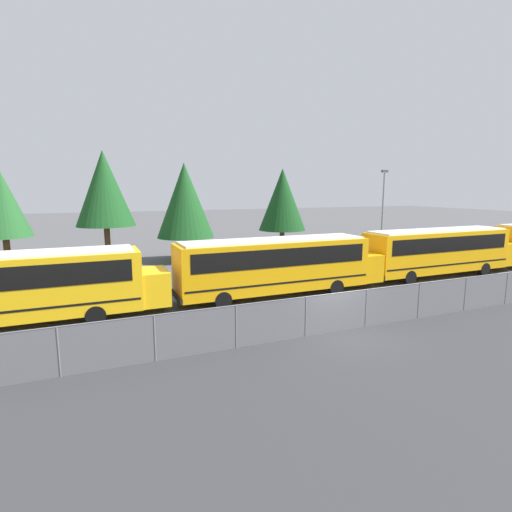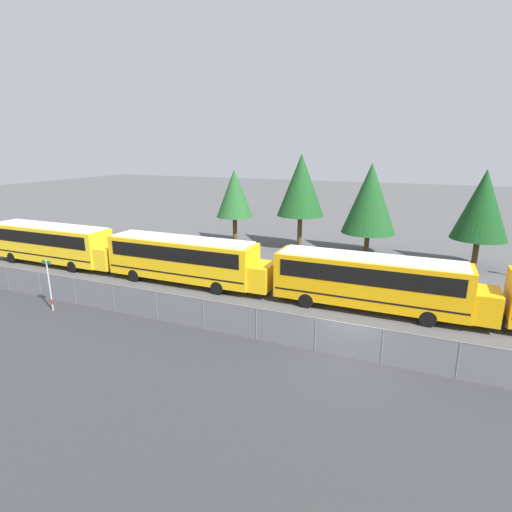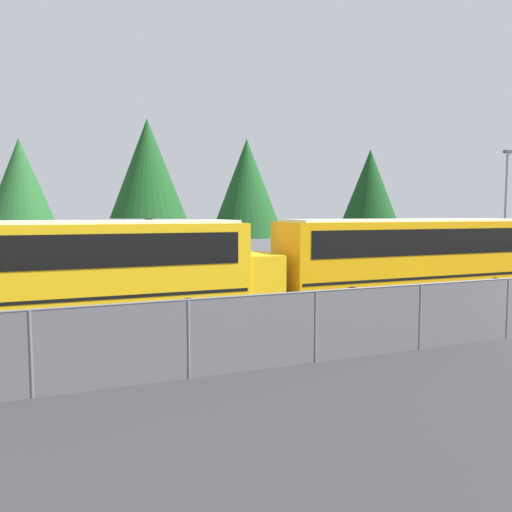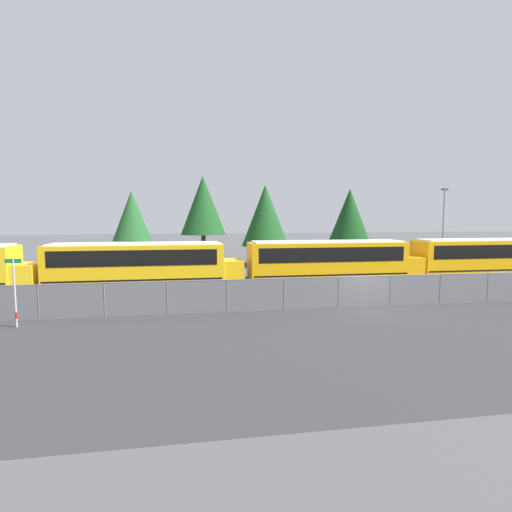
{
  "view_description": "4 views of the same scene",
  "coord_description": "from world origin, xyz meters",
  "views": [
    {
      "loc": [
        -9.59,
        -13.7,
        6.05
      ],
      "look_at": [
        -1.03,
        6.36,
        2.38
      ],
      "focal_mm": 28.0,
      "sensor_mm": 36.0,
      "label": 1
    },
    {
      "loc": [
        2.64,
        -17.02,
        9.45
      ],
      "look_at": [
        -7.33,
        6.45,
        2.5
      ],
      "focal_mm": 28.0,
      "sensor_mm": 36.0,
      "label": 2
    },
    {
      "loc": [
        -13.25,
        -10.16,
        3.51
      ],
      "look_at": [
        -6.35,
        6.88,
        1.95
      ],
      "focal_mm": 35.0,
      "sensor_mm": 36.0,
      "label": 3
    },
    {
      "loc": [
        -9.53,
        -20.45,
        4.96
      ],
      "look_at": [
        -5.15,
        5.65,
        2.36
      ],
      "focal_mm": 28.0,
      "sensor_mm": 36.0,
      "label": 4
    }
  ],
  "objects": [
    {
      "name": "school_bus_2",
      "position": [
        0.28,
        6.18,
        1.94
      ],
      "size": [
        12.49,
        2.51,
        3.3
      ],
      "color": "orange",
      "rests_on": "ground_plane"
    },
    {
      "name": "tree_3",
      "position": [
        -1.89,
        19.46,
        5.1
      ],
      "size": [
        4.76,
        4.76,
        8.21
      ],
      "color": "#51381E",
      "rests_on": "ground_plane"
    },
    {
      "name": "street_sign",
      "position": [
        -17.27,
        -1.33,
        1.67
      ],
      "size": [
        0.7,
        0.09,
        3.16
      ],
      "color": "#B7B7BC",
      "rests_on": "ground_plane"
    },
    {
      "name": "tree_1",
      "position": [
        -14.83,
        18.65,
        5.04
      ],
      "size": [
        3.6,
        3.6,
        7.41
      ],
      "color": "#51381E",
      "rests_on": "ground_plane"
    },
    {
      "name": "light_pole",
      "position": [
        14.55,
        14.4,
        4.22
      ],
      "size": [
        0.6,
        0.24,
        7.67
      ],
      "color": "gray",
      "rests_on": "ground_plane"
    },
    {
      "name": "ground_plane",
      "position": [
        0.0,
        0.0,
        0.0
      ],
      "size": [
        200.0,
        200.0,
        0.0
      ],
      "primitive_type": "plane",
      "color": "#4C4C4F"
    },
    {
      "name": "school_bus_3",
      "position": [
        13.0,
        6.53,
        1.94
      ],
      "size": [
        12.49,
        2.51,
        3.3
      ],
      "color": "orange",
      "rests_on": "ground_plane"
    },
    {
      "name": "tree_0",
      "position": [
        -8.15,
        19.08,
        6.07
      ],
      "size": [
        4.39,
        4.39,
        8.95
      ],
      "color": "#51381E",
      "rests_on": "ground_plane"
    },
    {
      "name": "road_strip",
      "position": [
        0.0,
        -6.0,
        0.0
      ],
      "size": [
        110.31,
        12.0,
        0.01
      ],
      "color": "#333335",
      "rests_on": "ground_plane"
    },
    {
      "name": "fence",
      "position": [
        -0.0,
        -0.0,
        0.88
      ],
      "size": [
        76.38,
        0.07,
        1.72
      ],
      "color": "#9EA0A5",
      "rests_on": "ground_plane"
    },
    {
      "name": "tree_2",
      "position": [
        6.81,
        18.68,
        5.1
      ],
      "size": [
        4.24,
        4.24,
        7.87
      ],
      "color": "#51381E",
      "rests_on": "ground_plane"
    },
    {
      "name": "school_bus_1",
      "position": [
        -12.62,
        6.05,
        1.94
      ],
      "size": [
        12.49,
        2.51,
        3.3
      ],
      "color": "yellow",
      "rests_on": "ground_plane"
    }
  ]
}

